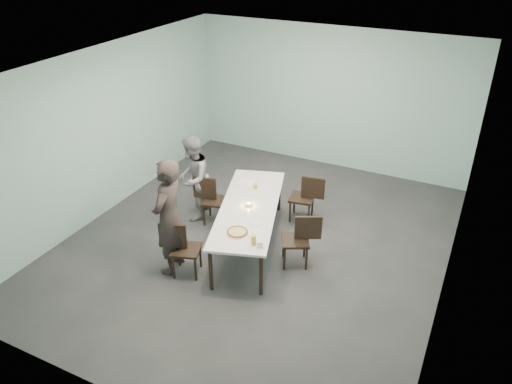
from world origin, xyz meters
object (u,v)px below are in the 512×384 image
at_px(chair_far_left, 211,197).
at_px(chair_near_right, 301,237).
at_px(pizza, 237,232).
at_px(tealight, 249,205).
at_px(chair_far_right, 306,195).
at_px(amber_tumbler, 255,186).
at_px(table, 249,209).
at_px(diner_near, 169,217).
at_px(side_plate, 256,223).
at_px(beer_glass, 254,240).
at_px(diner_far, 193,178).
at_px(chair_near_left, 181,245).
at_px(water_tumbler, 260,244).

distance_m(chair_far_left, chair_near_right, 1.96).
relative_size(pizza, tealight, 6.07).
xyz_separation_m(chair_far_right, amber_tumbler, (-0.73, -0.57, 0.29)).
bearing_deg(table, diner_near, -125.71).
bearing_deg(amber_tumbler, table, -73.33).
xyz_separation_m(side_plate, beer_glass, (0.22, -0.53, 0.07)).
height_order(chair_far_right, side_plate, chair_far_right).
relative_size(pizza, beer_glass, 2.27).
bearing_deg(diner_near, side_plate, 114.06).
xyz_separation_m(chair_far_right, side_plate, (-0.23, -1.58, 0.25)).
xyz_separation_m(chair_far_right, diner_far, (-1.87, -0.79, 0.29)).
xyz_separation_m(side_plate, amber_tumbler, (-0.51, 1.00, 0.04)).
bearing_deg(pizza, chair_near_right, 41.60).
distance_m(table, tealight, 0.08).
relative_size(chair_near_left, chair_far_left, 1.00).
bearing_deg(chair_near_right, chair_far_left, -40.41).
height_order(diner_near, tealight, diner_near).
bearing_deg(pizza, chair_near_left, -156.20).
xyz_separation_m(table, beer_glass, (0.54, -0.93, 0.13)).
distance_m(pizza, tealight, 0.81).
xyz_separation_m(chair_near_right, beer_glass, (-0.41, -0.83, 0.32)).
height_order(chair_far_left, beer_glass, beer_glass).
bearing_deg(water_tumbler, diner_near, -173.89).
bearing_deg(water_tumbler, chair_far_left, 140.51).
distance_m(chair_far_right, water_tumbler, 2.14).
relative_size(chair_far_left, water_tumbler, 9.67).
height_order(chair_far_left, chair_far_right, same).
relative_size(chair_far_left, amber_tumbler, 10.88).
bearing_deg(amber_tumbler, diner_far, -169.16).
bearing_deg(chair_near_left, chair_far_left, 83.98).
bearing_deg(beer_glass, water_tumbler, -7.46).
xyz_separation_m(chair_near_right, side_plate, (-0.62, -0.30, 0.25)).
bearing_deg(table, chair_near_right, -6.03).
bearing_deg(amber_tumbler, chair_near_left, -103.41).
relative_size(chair_near_left, water_tumbler, 9.67).
xyz_separation_m(chair_far_left, side_plate, (1.27, -0.78, 0.25)).
xyz_separation_m(chair_far_left, amber_tumbler, (0.77, 0.23, 0.29)).
bearing_deg(chair_near_right, chair_far_right, -98.99).
height_order(beer_glass, amber_tumbler, beer_glass).
height_order(water_tumbler, tealight, water_tumbler).
bearing_deg(amber_tumbler, chair_near_right, -32.04).
bearing_deg(chair_far_right, water_tumbler, 83.52).
distance_m(tealight, amber_tumbler, 0.62).
xyz_separation_m(pizza, water_tumbler, (0.46, -0.17, 0.03)).
bearing_deg(chair_far_right, amber_tumbler, 28.80).
bearing_deg(pizza, side_plate, 70.86).
relative_size(beer_glass, amber_tumbler, 1.88).
distance_m(chair_near_right, side_plate, 0.74).
height_order(diner_far, pizza, diner_far).
bearing_deg(amber_tumbler, pizza, -74.62).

